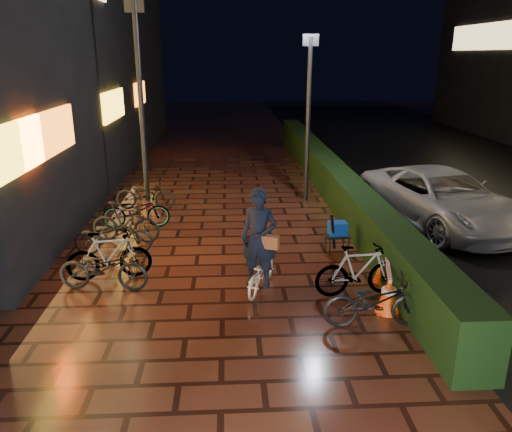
{
  "coord_description": "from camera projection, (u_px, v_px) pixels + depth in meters",
  "views": [
    {
      "loc": [
        0.15,
        -7.24,
        4.11
      ],
      "look_at": [
        0.66,
        2.04,
        1.1
      ],
      "focal_mm": 35.0,
      "sensor_mm": 36.0,
      "label": 1
    }
  ],
  "objects": [
    {
      "name": "cyclist",
      "position": [
        260.0,
        254.0,
        8.92
      ],
      "size": [
        0.94,
        1.43,
        1.94
      ],
      "color": "silver",
      "rests_on": "ground"
    },
    {
      "name": "parked_bikes_storefront",
      "position": [
        124.0,
        227.0,
        11.16
      ],
      "size": [
        1.87,
        5.79,
        0.96
      ],
      "color": "black",
      "rests_on": "ground"
    },
    {
      "name": "traffic_barrier",
      "position": [
        387.0,
        280.0,
        8.83
      ],
      "size": [
        0.71,
        1.57,
        0.64
      ],
      "color": "#FF490D",
      "rests_on": "ground"
    },
    {
      "name": "parked_bikes_hedge",
      "position": [
        367.0,
        286.0,
        8.27
      ],
      "size": [
        1.64,
        1.65,
        0.96
      ],
      "color": "black",
      "rests_on": "ground"
    },
    {
      "name": "hedge",
      "position": [
        329.0,
        175.0,
        15.76
      ],
      "size": [
        0.7,
        20.0,
        1.0
      ],
      "primitive_type": "cube",
      "color": "black",
      "rests_on": "ground"
    },
    {
      "name": "ground",
      "position": [
        222.0,
        319.0,
        8.14
      ],
      "size": [
        80.0,
        80.0,
        0.0
      ],
      "primitive_type": "plane",
      "color": "#381911",
      "rests_on": "ground"
    },
    {
      "name": "lamp_post_sf",
      "position": [
        140.0,
        95.0,
        13.89
      ],
      "size": [
        0.53,
        0.15,
        5.55
      ],
      "color": "black",
      "rests_on": "ground"
    },
    {
      "name": "van",
      "position": [
        442.0,
        198.0,
        12.45
      ],
      "size": [
        3.4,
        5.37,
        1.38
      ],
      "primitive_type": "imported",
      "rotation": [
        0.0,
        0.0,
        0.24
      ],
      "color": "#A3A3A8",
      "rests_on": "ground"
    },
    {
      "name": "cart_assembly",
      "position": [
        337.0,
        230.0,
        10.78
      ],
      "size": [
        0.55,
        0.57,
        0.97
      ],
      "color": "black",
      "rests_on": "ground"
    },
    {
      "name": "lamp_post_hedge",
      "position": [
        308.0,
        113.0,
        14.02
      ],
      "size": [
        0.44,
        0.13,
        4.65
      ],
      "color": "black",
      "rests_on": "ground"
    }
  ]
}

